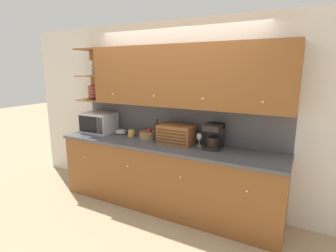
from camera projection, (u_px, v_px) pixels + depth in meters
The scene contains 13 objects.
ground_plane at pixel (175, 197), 4.07m from camera, with size 24.00×24.00×0.00m, color tan.
wall_back at pixel (176, 114), 3.82m from camera, with size 5.58×0.06×2.60m.
counter_unit at pixel (165, 175), 3.70m from camera, with size 3.20×0.66×0.94m.
backsplash_panel at pixel (175, 122), 3.81m from camera, with size 3.18×0.01×0.51m.
upper_cabinets at pixel (180, 76), 3.45m from camera, with size 3.18×0.38×0.80m.
microwave at pixel (99, 122), 4.22m from camera, with size 0.51×0.39×0.32m.
bowl_stack_on_counter at pixel (121, 131), 4.15m from camera, with size 0.18×0.18×0.07m.
mug at pixel (131, 133), 3.97m from camera, with size 0.11×0.09×0.10m.
fruit_basket at pixel (148, 134), 3.90m from camera, with size 0.27×0.27×0.15m.
wine_bottle at pixel (157, 131), 3.71m from camera, with size 0.07×0.07×0.32m.
bread_box at pixel (176, 134), 3.56m from camera, with size 0.47×0.30×0.26m.
wine_glass at pixel (199, 137), 3.46m from camera, with size 0.08×0.08×0.18m.
coffee_maker at pixel (214, 136), 3.35m from camera, with size 0.21×0.27×0.32m.
Camera 1 is at (1.67, -3.35, 1.94)m, focal length 28.00 mm.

